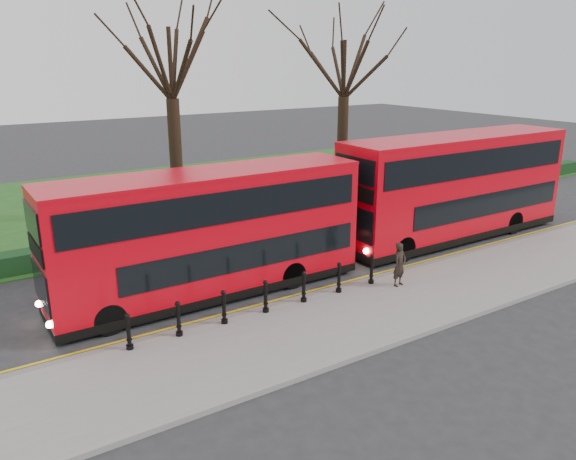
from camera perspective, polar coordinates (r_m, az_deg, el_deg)
ground at (r=18.71m, az=-4.92°, el=-7.34°), size 120.00×120.00×0.00m
pavement at (r=16.34m, az=0.12°, el=-10.80°), size 60.00×4.00×0.15m
kerb at (r=17.87m, az=-3.40°, el=-8.25°), size 60.00×0.25×0.16m
grass_verge at (r=32.06m, az=-17.65°, el=2.43°), size 60.00×18.00×0.06m
hedge at (r=24.41m, az=-12.48°, el=-0.75°), size 60.00×0.90×0.80m
yellow_line_outer at (r=18.14m, az=-3.87°, el=-8.10°), size 60.00×0.10×0.01m
yellow_line_inner at (r=18.30m, az=-4.18°, el=-7.87°), size 60.00×0.10×0.01m
tree_mid at (r=26.98m, az=-11.91°, el=16.97°), size 6.88×6.88×10.75m
tree_right at (r=32.01m, az=5.77°, el=16.57°), size 6.57×6.57×10.27m
bollard_row at (r=17.45m, az=-2.29°, el=-6.81°), size 8.73×0.15×1.00m
bus_lead at (r=18.72m, az=-7.99°, el=-0.45°), size 10.62×2.44×4.22m
bus_rear at (r=25.67m, az=16.61°, el=4.19°), size 11.44×2.63×4.55m
pedestrian at (r=19.68m, az=11.28°, el=-3.44°), size 0.63×0.48×1.55m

